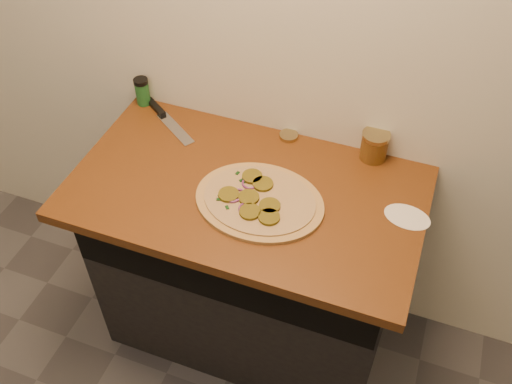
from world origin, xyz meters
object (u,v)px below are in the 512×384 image
at_px(chefs_knife, 165,117).
at_px(salsa_jar, 374,145).
at_px(pizza, 258,200).
at_px(spice_shaker, 142,91).

xyz_separation_m(chefs_knife, salsa_jar, (0.80, 0.06, 0.05)).
height_order(chefs_knife, salsa_jar, salsa_jar).
bearing_deg(chefs_knife, salsa_jar, 4.15).
xyz_separation_m(pizza, chefs_knife, (-0.49, 0.29, -0.00)).
bearing_deg(pizza, spice_shaker, 150.08).
xyz_separation_m(pizza, salsa_jar, (0.30, 0.35, 0.04)).
relative_size(chefs_knife, spice_shaker, 2.53).
height_order(chefs_knife, spice_shaker, spice_shaker).
height_order(pizza, salsa_jar, salsa_jar).
xyz_separation_m(chefs_knife, spice_shaker, (-0.12, 0.06, 0.05)).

